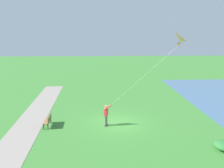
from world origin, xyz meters
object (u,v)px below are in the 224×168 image
person_kite_flyer (106,113)px  lakeside_shrub (224,146)px  flying_kite (174,39)px  park_bench_near_walkway (48,120)px

person_kite_flyer → lakeside_shrub: person_kite_flyer is taller
flying_kite → park_bench_near_walkway: flying_kite is taller
person_kite_flyer → lakeside_shrub: size_ratio=1.39×
flying_kite → park_bench_near_walkway: (9.30, -1.92, -6.39)m
person_kite_flyer → park_bench_near_walkway: person_kite_flyer is taller
lakeside_shrub → person_kite_flyer: bearing=-29.8°
park_bench_near_walkway → lakeside_shrub: (-12.13, 4.41, -0.23)m
park_bench_near_walkway → lakeside_shrub: park_bench_near_walkway is taller
person_kite_flyer → park_bench_near_walkway: (4.67, -0.13, -0.54)m
person_kite_flyer → flying_kite: (-4.63, 1.78, 5.86)m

